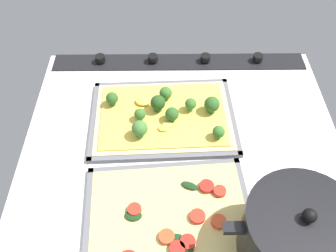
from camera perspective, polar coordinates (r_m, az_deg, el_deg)
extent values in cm
cube|color=white|center=(86.63, 2.33, -4.88)|extent=(75.36, 72.11, 3.00)
cube|color=black|center=(107.58, 1.73, 9.98)|extent=(72.35, 7.00, 0.80)
cylinder|color=black|center=(109.95, 13.80, 10.30)|extent=(2.80, 2.80, 1.80)
cylinder|color=black|center=(107.30, 5.83, 10.50)|extent=(2.80, 2.80, 1.80)
cylinder|color=black|center=(106.74, -2.37, 10.49)|extent=(2.80, 2.80, 1.80)
cylinder|color=black|center=(108.30, -10.50, 10.28)|extent=(2.80, 2.80, 1.80)
cube|color=slate|center=(91.81, -0.77, 1.15)|extent=(36.65, 26.97, 0.50)
cube|color=slate|center=(100.05, -1.05, 6.53)|extent=(35.71, 2.58, 1.30)
cube|color=slate|center=(83.89, -0.44, -4.92)|extent=(35.71, 2.58, 1.30)
cube|color=slate|center=(93.44, 9.86, 1.67)|extent=(2.19, 25.64, 1.30)
cube|color=slate|center=(92.81, -11.47, 0.90)|extent=(2.19, 25.64, 1.30)
cube|color=#D3B77F|center=(91.25, -0.77, 1.46)|extent=(34.16, 24.48, 1.00)
cube|color=#EDC64C|center=(90.73, -0.78, 1.75)|extent=(31.41, 22.06, 0.40)
cone|color=#68AD54|center=(85.97, -4.35, -1.22)|extent=(2.07, 2.07, 1.20)
sphere|color=#427533|center=(84.43, -4.43, -0.36)|extent=(3.76, 3.76, 3.76)
cone|color=#427635|center=(91.12, -1.55, 2.78)|extent=(2.04, 2.04, 1.28)
sphere|color=#264C1C|center=(89.65, -1.58, 3.67)|extent=(3.70, 3.70, 3.70)
cone|color=#4D8B3F|center=(91.44, 6.73, 2.52)|extent=(2.09, 2.09, 1.15)
sphere|color=#2D5B23|center=(89.99, 6.85, 3.38)|extent=(3.81, 3.81, 3.81)
cone|color=#5B9F46|center=(91.26, 3.50, 2.74)|extent=(1.55, 1.55, 1.20)
sphere|color=#386B28|center=(90.06, 3.55, 3.46)|extent=(2.82, 2.82, 2.82)
cone|color=#5B9F46|center=(86.23, 7.77, -1.56)|extent=(1.59, 1.59, 0.98)
sphere|color=#386B28|center=(85.02, 7.88, -0.89)|extent=(2.89, 2.89, 2.89)
cone|color=#5B9F46|center=(89.35, -4.34, 1.21)|extent=(1.53, 1.53, 0.91)
sphere|color=#386B28|center=(88.24, -4.39, 1.86)|extent=(2.78, 2.78, 2.78)
cone|color=#5B9F46|center=(93.97, -0.36, 4.44)|extent=(1.78, 1.78, 0.86)
sphere|color=#386B28|center=(92.81, -0.36, 5.16)|extent=(3.24, 3.24, 3.24)
cone|color=#4D8B3F|center=(89.00, 0.62, 1.15)|extent=(1.82, 1.82, 0.91)
sphere|color=#2D5B23|center=(87.74, 0.63, 1.89)|extent=(3.30, 3.30, 3.30)
cone|color=#4D8B3F|center=(93.59, -8.58, 3.59)|extent=(1.69, 1.69, 1.03)
sphere|color=#2D5B23|center=(92.42, -8.70, 4.30)|extent=(3.07, 3.07, 3.07)
ellipsoid|color=#EDC64C|center=(87.13, -0.64, -0.30)|extent=(3.20, 2.69, 0.97)
ellipsoid|color=#EDC64C|center=(92.99, -3.94, 3.82)|extent=(4.38, 3.57, 1.37)
ellipsoid|color=#EDC64C|center=(87.78, -0.07, 0.19)|extent=(2.77, 2.10, 0.94)
cube|color=slate|center=(76.53, 0.16, -14.25)|extent=(35.57, 28.40, 0.50)
cube|color=slate|center=(82.42, -0.55, -6.37)|extent=(33.82, 3.58, 1.30)
cube|color=slate|center=(78.51, 12.43, -12.95)|extent=(3.03, 26.10, 1.30)
cube|color=slate|center=(77.29, -12.40, -14.67)|extent=(3.03, 26.10, 1.30)
cube|color=#D4C070|center=(75.91, 0.16, -14.02)|extent=(33.01, 25.84, 0.90)
cylinder|color=red|center=(75.91, -5.23, -12.82)|extent=(2.82, 2.82, 1.00)
cylinder|color=#B22319|center=(72.26, 1.45, -18.55)|extent=(3.01, 3.01, 1.00)
cylinder|color=#B22319|center=(72.80, 2.71, -17.60)|extent=(3.01, 3.01, 1.00)
cylinder|color=red|center=(78.39, 8.03, -10.02)|extent=(2.68, 2.68, 1.00)
cylinder|color=#B22319|center=(78.66, 6.03, -9.33)|extent=(3.10, 3.10, 1.00)
cylinder|color=#D14723|center=(73.14, -0.22, -16.86)|extent=(3.07, 3.07, 1.00)
cylinder|color=red|center=(75.15, 4.61, -13.86)|extent=(3.16, 3.16, 1.00)
cylinder|color=#D14723|center=(75.11, 7.86, -14.52)|extent=(3.01, 3.01, 1.00)
ellipsoid|color=#193819|center=(78.60, 3.39, -9.24)|extent=(4.05, 3.00, 0.60)
ellipsoid|color=#193819|center=(72.62, 2.56, -18.14)|extent=(4.21, 3.59, 0.60)
ellipsoid|color=#193819|center=(75.46, -5.41, -13.68)|extent=(3.65, 2.68, 0.60)
ellipsoid|color=#193819|center=(73.03, 1.29, -17.28)|extent=(3.94, 2.69, 0.60)
cylinder|color=black|center=(71.92, 19.26, -16.04)|extent=(19.75, 19.75, 12.77)
cylinder|color=black|center=(66.10, 20.77, -13.53)|extent=(20.14, 20.14, 0.80)
sphere|color=black|center=(64.76, 21.17, -12.88)|extent=(2.40, 2.40, 2.40)
cube|color=black|center=(65.39, 10.16, -15.34)|extent=(3.60, 2.00, 1.20)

